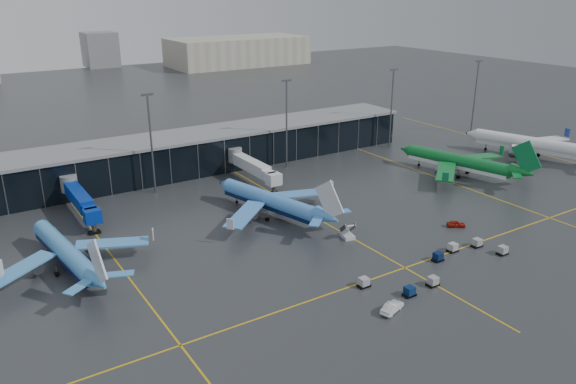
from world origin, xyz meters
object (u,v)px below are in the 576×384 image
mobile_airstair (348,234)px  service_van_red (456,224)px  airliner_arkefly (64,241)px  airliner_aer_lingus (459,153)px  airliner_ba (531,136)px  baggage_carts (442,264)px  airliner_klm_near (269,191)px  service_van_white (392,307)px

mobile_airstair → service_van_red: bearing=-6.4°
airliner_arkefly → mobile_airstair: airliner_arkefly is taller
airliner_arkefly → service_van_red: (76.50, -26.00, -4.99)m
airliner_arkefly → service_van_red: size_ratio=9.19×
service_van_red → mobile_airstair: bearing=105.5°
airliner_arkefly → airliner_aer_lingus: bearing=-7.3°
airliner_aer_lingus → service_van_red: 38.28m
airliner_ba → baggage_carts: airliner_ba is taller
airliner_klm_near → service_van_white: airliner_klm_near is taller
airliner_ba → service_van_white: airliner_ba is taller
baggage_carts → mobile_airstair: mobile_airstair is taller
airliner_aer_lingus → airliner_ba: 31.60m
airliner_arkefly → mobile_airstair: bearing=-25.2°
mobile_airstair → service_van_red: (23.72, -8.36, -0.08)m
airliner_klm_near → service_van_white: (-4.22, -45.78, -5.15)m
baggage_carts → service_van_white: bearing=-160.8°
airliner_aer_lingus → service_van_white: 77.22m
airliner_ba → service_van_red: 65.15m
airliner_arkefly → airliner_ba: 136.47m
airliner_aer_lingus → airliner_ba: bearing=-15.3°
airliner_ba → mobile_airstair: (-83.69, -16.33, -6.20)m
airliner_klm_near → service_van_white: bearing=-109.3°
airliner_aer_lingus → service_van_white: airliner_aer_lingus is taller
airliner_klm_near → airliner_ba: 91.23m
airliner_ba → airliner_aer_lingus: bearing=161.1°
service_van_white → airliner_arkefly: bearing=24.1°
airliner_klm_near → airliner_ba: size_ratio=0.86×
baggage_carts → service_van_white: baggage_carts is taller
airliner_aer_lingus → airliner_klm_near: bearing=162.9°
airliner_klm_near → baggage_carts: 42.17m
airliner_klm_near → baggage_carts: bearing=-84.3°
mobile_airstair → airliner_ba: bearing=24.1°
airliner_klm_near → baggage_carts: airliner_klm_near is taller
airliner_aer_lingus → service_van_white: size_ratio=8.20×
service_van_red → service_van_white: size_ratio=0.81×
airliner_aer_lingus → service_van_red: (-28.37, -25.09, -5.58)m
airliner_klm_near → mobile_airstair: (7.49, -19.37, -5.20)m
airliner_ba → service_van_white: 104.72m
airliner_ba → airliner_klm_near: bearing=159.9°
airliner_arkefly → airliner_ba: size_ratio=0.81×
baggage_carts → service_van_white: (-18.35, -6.39, 0.06)m
baggage_carts → airliner_ba: bearing=25.3°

